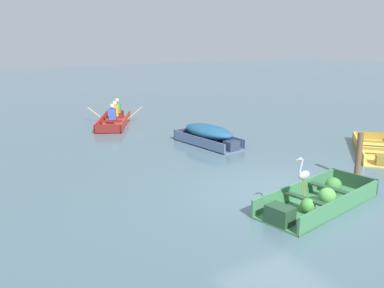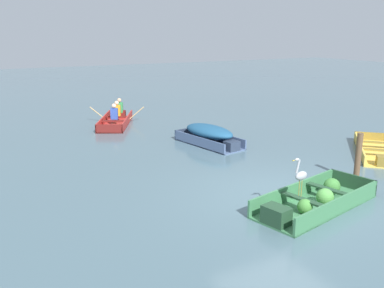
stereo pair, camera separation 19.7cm
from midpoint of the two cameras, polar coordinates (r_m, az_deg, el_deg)
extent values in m
plane|color=#47606B|center=(10.19, 11.71, -6.67)|extent=(80.00, 80.00, 0.00)
cube|color=#387047|center=(9.72, 15.87, -7.89)|extent=(3.28, 1.81, 0.04)
cube|color=#387047|center=(9.40, 18.80, -7.76)|extent=(3.03, 0.73, 0.39)
cube|color=#387047|center=(9.93, 13.24, -6.12)|extent=(3.03, 0.73, 0.39)
cube|color=#1E3D27|center=(10.91, 20.26, -4.75)|extent=(0.30, 1.14, 0.39)
cube|color=#1E3D27|center=(8.59, 10.98, -9.23)|extent=(0.46, 0.59, 0.35)
cube|color=#1E3D27|center=(9.25, 14.43, -7.13)|extent=(0.39, 1.07, 0.04)
cube|color=#1E3D27|center=(9.99, 17.42, -5.68)|extent=(0.39, 1.07, 0.04)
sphere|color=#428438|center=(9.18, 14.58, -7.98)|extent=(0.31, 0.31, 0.31)
sphere|color=#4C9342|center=(9.71, 17.03, -6.67)|extent=(0.38, 0.38, 0.38)
sphere|color=#387533|center=(10.40, 17.82, -5.29)|extent=(0.38, 0.38, 0.38)
cube|color=#E5BC47|center=(14.53, 23.18, -0.99)|extent=(3.11, 3.16, 0.04)
cube|color=#E5BC47|center=(14.42, 20.93, -0.33)|extent=(2.27, 2.35, 0.31)
cube|color=olive|center=(16.02, 22.46, 0.96)|extent=(0.92, 0.89, 0.31)
cube|color=olive|center=(14.02, 23.54, -0.68)|extent=(0.92, 0.90, 0.04)
cube|color=olive|center=(14.94, 23.01, 0.28)|extent=(0.92, 0.90, 0.04)
cube|color=#475B7F|center=(14.31, 1.79, -0.01)|extent=(1.41, 2.67, 0.04)
cube|color=#475B7F|center=(14.57, 3.14, 0.86)|extent=(0.51, 2.50, 0.34)
cube|color=#475B7F|center=(13.98, 0.39, 0.28)|extent=(0.51, 2.50, 0.34)
cube|color=#273246|center=(15.19, -1.32, 1.46)|extent=(0.96, 0.22, 0.34)
cube|color=#273246|center=(13.50, 4.86, -0.23)|extent=(0.49, 0.43, 0.31)
cube|color=#273246|center=(13.97, 2.83, 0.62)|extent=(0.88, 0.31, 0.04)
cube|color=#273246|center=(14.52, 0.80, 1.18)|extent=(0.88, 0.31, 0.04)
ellipsoid|color=navy|center=(14.20, 1.80, 1.73)|extent=(1.28, 2.21, 0.41)
cube|color=#AD2D28|center=(17.60, -10.72, 2.55)|extent=(2.31, 3.18, 0.04)
cube|color=#AD2D28|center=(17.65, -12.30, 3.00)|extent=(1.45, 2.73, 0.34)
cube|color=#AD2D28|center=(17.50, -9.18, 3.05)|extent=(1.45, 2.73, 0.34)
cube|color=maroon|center=(16.12, -11.54, 1.93)|extent=(0.93, 0.51, 0.34)
cube|color=maroon|center=(18.87, -10.14, 3.91)|extent=(0.57, 0.53, 0.30)
cube|color=maroon|center=(18.00, -10.54, 3.58)|extent=(0.89, 0.57, 0.04)
cube|color=maroon|center=(17.11, -10.99, 2.98)|extent=(0.89, 0.57, 0.04)
cube|color=#2D4CA5|center=(17.33, -10.88, 3.95)|extent=(0.33, 0.29, 0.44)
sphere|color=beige|center=(17.28, -10.94, 4.99)|extent=(0.18, 0.18, 0.18)
cube|color=orange|center=(18.03, -10.54, 4.38)|extent=(0.33, 0.29, 0.44)
sphere|color=beige|center=(17.97, -10.59, 5.38)|extent=(0.18, 0.18, 0.18)
cube|color=#338C4C|center=(18.72, -10.23, 4.77)|extent=(0.33, 0.29, 0.44)
sphere|color=tan|center=(18.67, -10.27, 5.74)|extent=(0.18, 0.18, 0.18)
cylinder|color=tan|center=(18.18, -13.06, 3.99)|extent=(0.59, 0.34, 0.55)
cylinder|color=tan|center=(17.94, -7.96, 4.09)|extent=(0.59, 0.34, 0.55)
cylinder|color=olive|center=(8.99, 14.16, -5.70)|extent=(0.02, 0.02, 0.35)
cylinder|color=olive|center=(9.03, 13.86, -5.60)|extent=(0.02, 0.02, 0.35)
ellipsoid|color=#93999E|center=(8.92, 14.11, -4.05)|extent=(0.34, 0.19, 0.18)
cylinder|color=#93999E|center=(8.77, 13.72, -2.86)|extent=(0.12, 0.06, 0.28)
ellipsoid|color=#93999E|center=(8.69, 13.61, -1.97)|extent=(0.12, 0.08, 0.06)
cone|color=gold|center=(8.63, 13.28, -2.07)|extent=(0.10, 0.04, 0.02)
cylinder|color=brown|center=(11.49, 20.87, -1.60)|extent=(0.15, 0.15, 1.25)
camera|label=1|loc=(0.10, -90.43, -0.11)|focal=40.00mm
camera|label=2|loc=(0.10, 89.57, 0.11)|focal=40.00mm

